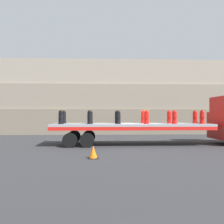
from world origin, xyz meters
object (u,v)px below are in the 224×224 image
object	(u,v)px
fire_hydrant_black_near_1	(90,117)
fire_hydrant_black_near_2	(118,117)
flatbed_trailer	(122,127)
fire_hydrant_red_near_5	(202,117)
fire_hydrant_black_far_1	(91,117)
traffic_cone	(93,152)
fire_hydrant_red_far_4	(169,117)
fire_hydrant_red_near_3	(146,117)
fire_hydrant_black_far_0	(64,117)
fire_hydrant_black_near_0	(61,117)
fire_hydrant_red_far_3	(143,117)
fire_hydrant_red_far_5	(195,117)
fire_hydrant_black_far_2	(117,117)
fire_hydrant_red_near_4	(174,117)

from	to	relation	value
fire_hydrant_black_near_1	fire_hydrant_black_near_2	world-z (taller)	same
flatbed_trailer	fire_hydrant_red_near_5	bearing A→B (deg)	-6.78
fire_hydrant_black_far_1	traffic_cone	world-z (taller)	fire_hydrant_black_far_1
fire_hydrant_red_far_4	fire_hydrant_red_near_5	world-z (taller)	same
fire_hydrant_red_near_3	fire_hydrant_red_near_5	world-z (taller)	same
fire_hydrant_black_far_0	fire_hydrant_black_near_0	bearing A→B (deg)	-90.00
fire_hydrant_black_near_2	fire_hydrant_red_far_3	size ratio (longest dim) A/B	1.00
fire_hydrant_red_near_3	fire_hydrant_red_far_4	distance (m)	1.99
fire_hydrant_black_near_2	fire_hydrant_red_near_3	world-z (taller)	same
fire_hydrant_red_far_5	fire_hydrant_red_far_3	bearing A→B (deg)	180.00
fire_hydrant_red_far_5	traffic_cone	world-z (taller)	fire_hydrant_red_far_5
fire_hydrant_black_far_2	fire_hydrant_black_near_2	bearing A→B (deg)	-90.00
traffic_cone	fire_hydrant_black_far_0	bearing A→B (deg)	111.07
fire_hydrant_black_near_1	fire_hydrant_red_near_4	world-z (taller)	same
fire_hydrant_black_near_1	fire_hydrant_red_near_4	xyz separation A→B (m)	(4.95, 0.00, 0.00)
fire_hydrant_red_near_5	fire_hydrant_black_near_1	bearing A→B (deg)	180.00
flatbed_trailer	fire_hydrant_red_near_5	world-z (taller)	fire_hydrant_red_near_5
fire_hydrant_red_far_3	traffic_cone	world-z (taller)	fire_hydrant_red_far_3
fire_hydrant_red_far_3	flatbed_trailer	bearing A→B (deg)	-157.91
fire_hydrant_black_near_0	traffic_cone	size ratio (longest dim) A/B	1.52
traffic_cone	flatbed_trailer	bearing A→B (deg)	70.68
fire_hydrant_black_far_0	fire_hydrant_red_near_5	xyz separation A→B (m)	(8.25, -1.11, 0.00)
fire_hydrant_black_near_2	fire_hydrant_black_near_0	bearing A→B (deg)	180.00
fire_hydrant_black_near_2	fire_hydrant_red_far_5	bearing A→B (deg)	12.63
fire_hydrant_black_near_1	fire_hydrant_black_near_2	distance (m)	1.65
fire_hydrant_red_near_5	fire_hydrant_red_far_5	xyz separation A→B (m)	(0.00, 1.11, 0.00)
fire_hydrant_red_near_3	flatbed_trailer	bearing A→B (deg)	157.91
fire_hydrant_black_far_1	fire_hydrant_red_far_4	xyz separation A→B (m)	(4.95, 0.00, 0.00)
fire_hydrant_black_near_0	fire_hydrant_black_far_1	xyz separation A→B (m)	(1.65, 1.11, 0.00)
fire_hydrant_black_near_2	fire_hydrant_black_far_0	bearing A→B (deg)	161.42
fire_hydrant_red_far_4	fire_hydrant_red_far_5	distance (m)	1.65
fire_hydrant_red_near_4	fire_hydrant_red_far_3	bearing A→B (deg)	146.09
fire_hydrant_black_near_0	fire_hydrant_black_near_1	bearing A→B (deg)	0.00
fire_hydrant_black_far_0	fire_hydrant_red_far_4	xyz separation A→B (m)	(6.60, 0.00, 0.00)
fire_hydrant_black_far_0	fire_hydrant_red_near_5	size ratio (longest dim) A/B	1.00
fire_hydrant_black_far_2	flatbed_trailer	bearing A→B (deg)	-62.91
fire_hydrant_red_near_5	fire_hydrant_red_near_4	bearing A→B (deg)	180.00
flatbed_trailer	fire_hydrant_red_near_3	size ratio (longest dim) A/B	11.81
fire_hydrant_black_near_1	fire_hydrant_red_far_4	distance (m)	5.07
fire_hydrant_black_near_1	fire_hydrant_black_far_0	bearing A→B (deg)	146.09
fire_hydrant_black_far_1	fire_hydrant_black_far_2	bearing A→B (deg)	0.00
fire_hydrant_red_near_3	fire_hydrant_red_near_4	bearing A→B (deg)	0.00
flatbed_trailer	fire_hydrant_red_near_3	distance (m)	1.60
fire_hydrant_red_near_3	fire_hydrant_red_far_4	bearing A→B (deg)	33.91
fire_hydrant_black_far_0	fire_hydrant_black_far_2	distance (m)	3.30
fire_hydrant_red_near_3	traffic_cone	xyz separation A→B (m)	(-2.97, -4.03, -1.41)
fire_hydrant_black_near_1	fire_hydrant_red_near_4	bearing A→B (deg)	0.00
fire_hydrant_black_near_1	fire_hydrant_red_far_5	size ratio (longest dim) A/B	1.00
fire_hydrant_black_near_1	traffic_cone	world-z (taller)	fire_hydrant_black_near_1
fire_hydrant_black_far_1	fire_hydrant_red_near_5	size ratio (longest dim) A/B	1.00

